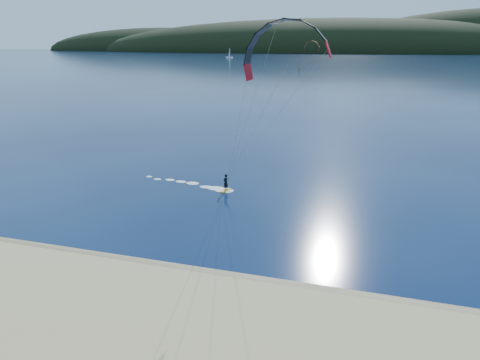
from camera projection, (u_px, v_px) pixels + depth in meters
The scene contains 6 objects.
ground at pixel (156, 322), 21.52m from camera, with size 1800.00×1800.00×0.00m, color #071439.
wet_sand at pixel (188, 277), 25.61m from camera, with size 220.00×2.50×0.10m.
headland at pixel (350, 52), 700.81m from camera, with size 1200.00×310.00×140.00m.
kitesurfer_near at pixel (283, 71), 31.94m from camera, with size 20.90×6.73×15.47m.
kitesurfer_far at pixel (312, 49), 202.07m from camera, with size 10.92×5.66×14.77m.
sailboat at pixel (229, 57), 418.76m from camera, with size 7.29×4.72×10.43m.
Camera 1 is at (9.14, -15.99, 14.28)m, focal length 29.76 mm.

